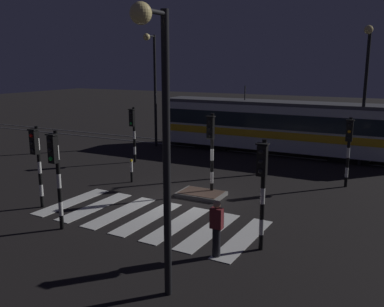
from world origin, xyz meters
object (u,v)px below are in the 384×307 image
at_px(traffic_light_corner_far_right, 349,142).
at_px(pedestrian_waiting_at_kerb, 217,228).
at_px(traffic_light_corner_near_right, 262,179).
at_px(traffic_light_kerb_mid_left, 56,166).
at_px(street_lamp_near_kerb, 160,121).
at_px(street_lamp_trackside_right, 365,80).
at_px(tram, 279,126).
at_px(street_lamp_trackside_left, 153,77).
at_px(traffic_light_corner_near_left, 37,155).
at_px(bollard_island_edge, 132,171).
at_px(traffic_light_corner_far_left, 133,126).
at_px(traffic_light_median_centre, 211,142).

height_order(traffic_light_corner_far_right, pedestrian_waiting_at_kerb, traffic_light_corner_far_right).
height_order(traffic_light_corner_far_right, traffic_light_corner_near_right, traffic_light_corner_near_right).
distance_m(traffic_light_kerb_mid_left, street_lamp_near_kerb, 6.04).
bearing_deg(street_lamp_trackside_right, traffic_light_corner_far_right, -90.83).
height_order(tram, pedestrian_waiting_at_kerb, tram).
relative_size(traffic_light_kerb_mid_left, tram, 0.22).
bearing_deg(pedestrian_waiting_at_kerb, traffic_light_corner_far_right, 75.41).
relative_size(traffic_light_corner_near_right, street_lamp_trackside_left, 0.46).
height_order(traffic_light_corner_near_left, pedestrian_waiting_at_kerb, traffic_light_corner_near_left).
xyz_separation_m(tram, bollard_island_edge, (-4.36, -9.62, -1.19)).
bearing_deg(bollard_island_edge, street_lamp_trackside_right, 42.18).
relative_size(traffic_light_corner_far_right, street_lamp_trackside_left, 0.43).
bearing_deg(traffic_light_corner_far_left, traffic_light_corner_far_right, 1.79).
height_order(street_lamp_trackside_left, street_lamp_trackside_right, street_lamp_trackside_right).
bearing_deg(street_lamp_near_kerb, street_lamp_trackside_right, 80.79).
xyz_separation_m(street_lamp_near_kerb, street_lamp_trackside_right, (2.65, 16.32, 0.40)).
relative_size(street_lamp_trackside_left, tram, 0.47).
xyz_separation_m(traffic_light_kerb_mid_left, street_lamp_near_kerb, (5.31, -2.05, 2.04)).
relative_size(traffic_light_corner_far_left, pedestrian_waiting_at_kerb, 1.84).
bearing_deg(bollard_island_edge, traffic_light_kerb_mid_left, -78.04).
height_order(traffic_light_corner_far_left, traffic_light_kerb_mid_left, traffic_light_kerb_mid_left).
height_order(traffic_light_kerb_mid_left, street_lamp_near_kerb, street_lamp_near_kerb).
relative_size(traffic_light_kerb_mid_left, street_lamp_near_kerb, 0.51).
distance_m(street_lamp_trackside_left, bollard_island_edge, 9.67).
distance_m(street_lamp_trackside_right, bollard_island_edge, 13.09).
bearing_deg(traffic_light_kerb_mid_left, street_lamp_trackside_right, 60.87).
height_order(traffic_light_corner_near_right, bollard_island_edge, traffic_light_corner_near_right).
distance_m(street_lamp_trackside_left, tram, 8.80).
bearing_deg(street_lamp_trackside_left, street_lamp_near_kerb, -56.98).
height_order(traffic_light_corner_far_right, tram, tram).
relative_size(traffic_light_median_centre, street_lamp_trackside_left, 0.47).
bearing_deg(street_lamp_trackside_left, pedestrian_waiting_at_kerb, -51.49).
xyz_separation_m(street_lamp_trackside_left, pedestrian_waiting_at_kerb, (10.54, -13.24, -3.79)).
relative_size(traffic_light_median_centre, bollard_island_edge, 3.15).
bearing_deg(street_lamp_trackside_right, street_lamp_near_kerb, -99.21).
distance_m(traffic_light_kerb_mid_left, traffic_light_corner_far_right, 12.50).
distance_m(traffic_light_median_centre, traffic_light_corner_near_right, 5.62).
bearing_deg(traffic_light_corner_far_right, traffic_light_median_centre, -142.44).
bearing_deg(bollard_island_edge, traffic_light_median_centre, -0.90).
bearing_deg(street_lamp_trackside_right, bollard_island_edge, -137.82).
distance_m(traffic_light_median_centre, bollard_island_edge, 4.52).
xyz_separation_m(traffic_light_corner_near_left, bollard_island_edge, (1.05, 4.62, -1.56)).
bearing_deg(pedestrian_waiting_at_kerb, traffic_light_corner_far_left, 135.98).
distance_m(street_lamp_trackside_left, pedestrian_waiting_at_kerb, 17.34).
height_order(street_lamp_near_kerb, tram, street_lamp_near_kerb).
bearing_deg(traffic_light_corner_near_right, pedestrian_waiting_at_kerb, -136.14).
bearing_deg(bollard_island_edge, street_lamp_trackside_left, 115.43).
xyz_separation_m(traffic_light_kerb_mid_left, street_lamp_trackside_right, (7.95, 14.27, 2.44)).
height_order(street_lamp_near_kerb, bollard_island_edge, street_lamp_near_kerb).
xyz_separation_m(traffic_light_kerb_mid_left, traffic_light_corner_far_right, (7.89, 9.69, -0.13)).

